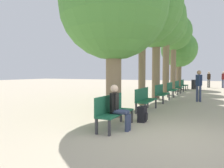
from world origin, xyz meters
TOP-DOWN VIEW (x-y plane):
  - ground_plane at (0.00, 0.00)m, footprint 80.00×80.00m
  - bench_row_0 at (-1.57, 0.26)m, footprint 0.45×1.65m
  - bench_row_1 at (-1.57, 3.26)m, footprint 0.45×1.65m
  - bench_row_2 at (-1.57, 6.27)m, footprint 0.45×1.65m
  - bench_row_3 at (-1.57, 9.27)m, footprint 0.45×1.65m
  - bench_row_4 at (-1.57, 12.27)m, footprint 0.45×1.65m
  - bench_row_5 at (-1.57, 15.27)m, footprint 0.45×1.65m
  - tree_row_0 at (-2.20, 1.67)m, footprint 3.74×3.74m
  - tree_row_1 at (-2.20, 4.91)m, footprint 3.79×3.79m
  - tree_row_2 at (-2.20, 7.65)m, footprint 3.42×3.42m
  - tree_row_3 at (-2.20, 10.52)m, footprint 2.91×2.91m
  - tree_row_4 at (-2.20, 13.49)m, footprint 3.00×3.00m
  - tree_row_5 at (-2.20, 16.57)m, footprint 3.44×3.44m
  - person_seated at (-1.34, 0.11)m, footprint 0.56×0.32m
  - backpack at (-1.03, 1.28)m, footprint 0.26×0.33m
  - pedestrian_near at (0.22, 7.15)m, footprint 0.34×0.29m
  - pedestrian_mid at (0.40, 19.52)m, footprint 0.34×0.23m
  - pedestrian_far at (1.75, 19.49)m, footprint 0.34×0.25m
  - trash_bin at (-0.80, 16.59)m, footprint 0.45×0.45m

SIDE VIEW (x-z plane):
  - ground_plane at x=0.00m, z-range 0.00..0.00m
  - backpack at x=-1.03m, z-range 0.00..0.49m
  - trash_bin at x=-0.80m, z-range 0.00..0.88m
  - bench_row_0 at x=-1.57m, z-range 0.06..0.97m
  - bench_row_1 at x=-1.57m, z-range 0.06..0.97m
  - bench_row_2 at x=-1.57m, z-range 0.06..0.97m
  - bench_row_3 at x=-1.57m, z-range 0.06..0.97m
  - bench_row_4 at x=-1.57m, z-range 0.06..0.97m
  - bench_row_5 at x=-1.57m, z-range 0.06..0.97m
  - person_seated at x=-1.34m, z-range 0.04..1.25m
  - pedestrian_near at x=0.22m, z-range 0.12..1.78m
  - pedestrian_mid at x=0.40m, z-range 0.12..1.79m
  - pedestrian_far at x=1.75m, z-range 0.12..1.82m
  - tree_row_5 at x=-2.20m, z-range 1.00..6.53m
  - tree_row_0 at x=-2.20m, z-range 0.95..6.66m
  - tree_row_2 at x=-2.20m, z-range 1.45..7.88m
  - tree_row_1 at x=-2.20m, z-range 1.40..8.02m
  - tree_row_3 at x=-2.20m, z-range 1.63..7.99m
  - tree_row_4 at x=-2.20m, z-range 1.63..8.05m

